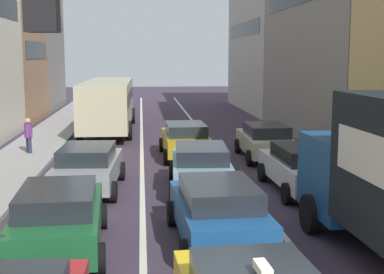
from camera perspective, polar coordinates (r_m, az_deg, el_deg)
name	(u,v)px	position (r m, az deg, el deg)	size (l,w,h in m)	color
sidewalk_left	(36,146)	(26.76, -16.10, -0.89)	(2.60, 64.00, 0.14)	#969696
lane_stripe_left	(142,145)	(26.30, -5.33, -0.89)	(0.16, 60.00, 0.01)	silver
lane_stripe_right	(211,144)	(26.52, 2.03, -0.78)	(0.16, 60.00, 0.01)	silver
building_row_right	(367,11)	(29.76, 18.00, 12.53)	(7.20, 43.90, 13.86)	#B2ADA3
sedan_centre_lane_second	(218,211)	(12.52, 2.75, -7.78)	(2.20, 4.37, 1.49)	#194C8C
wagon_left_lane_second	(59,217)	(12.41, -13.90, -8.18)	(2.24, 4.38, 1.49)	#19592D
hatchback_centre_lane_third	(201,166)	(17.38, 0.95, -3.11)	(2.25, 4.39, 1.49)	#759EB7
sedan_left_lane_third	(88,167)	(17.63, -10.90, -3.10)	(2.24, 4.39, 1.49)	gray
coupe_centre_lane_fourth	(185,139)	(22.95, -0.69, -0.24)	(2.14, 4.34, 1.49)	#B29319
sedan_right_lane_behind_truck	(303,167)	(17.63, 11.59, -3.13)	(2.14, 4.34, 1.49)	silver
wagon_right_lane_far	(265,140)	(22.85, 7.76, -0.36)	(2.13, 4.33, 1.49)	beige
bus_mid_queue_primary	(108,101)	(31.02, -8.84, 3.76)	(2.88, 10.53, 2.90)	#BFB793
pedestrian_near_kerb	(28,134)	(24.37, -16.89, 0.26)	(0.36, 0.46, 1.66)	#262D47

